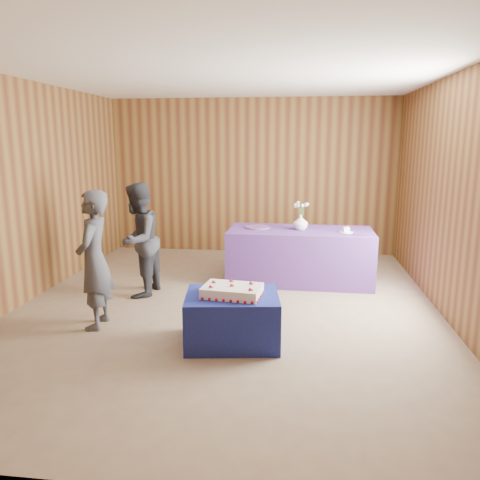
% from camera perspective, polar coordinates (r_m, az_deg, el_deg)
% --- Properties ---
extents(ground, '(6.00, 6.00, 0.00)m').
position_cam_1_polar(ground, '(5.67, -1.67, -8.31)').
color(ground, gray).
rests_on(ground, ground).
extents(room_shell, '(5.04, 6.04, 2.72)m').
position_cam_1_polar(room_shell, '(5.32, -1.79, 10.23)').
color(room_shell, brown).
rests_on(room_shell, ground).
extents(cake_table, '(0.99, 0.82, 0.50)m').
position_cam_1_polar(cake_table, '(4.67, -0.96, -9.57)').
color(cake_table, navy).
rests_on(cake_table, ground).
extents(serving_table, '(2.02, 0.94, 0.75)m').
position_cam_1_polar(serving_table, '(6.67, 7.30, -1.91)').
color(serving_table, '#55338E').
rests_on(serving_table, ground).
extents(sheet_cake, '(0.62, 0.46, 0.13)m').
position_cam_1_polar(sheet_cake, '(4.53, -0.97, -6.22)').
color(sheet_cake, white).
rests_on(sheet_cake, cake_table).
extents(vase, '(0.23, 0.23, 0.21)m').
position_cam_1_polar(vase, '(6.58, 7.40, 2.16)').
color(vase, white).
rests_on(vase, serving_table).
extents(flower_spray, '(0.21, 0.21, 0.16)m').
position_cam_1_polar(flower_spray, '(6.54, 7.46, 4.26)').
color(flower_spray, '#2D7130').
rests_on(flower_spray, vase).
extents(platter, '(0.46, 0.46, 0.02)m').
position_cam_1_polar(platter, '(6.67, 2.15, 1.57)').
color(platter, '#6A468C').
rests_on(platter, serving_table).
extents(plate, '(0.18, 0.18, 0.01)m').
position_cam_1_polar(plate, '(6.49, 12.83, 0.94)').
color(plate, white).
rests_on(plate, serving_table).
extents(cake_slice, '(0.09, 0.08, 0.09)m').
position_cam_1_polar(cake_slice, '(6.48, 12.85, 1.30)').
color(cake_slice, white).
rests_on(cake_slice, plate).
extents(knife, '(0.24, 0.13, 0.00)m').
position_cam_1_polar(knife, '(6.36, 13.85, 0.63)').
color(knife, silver).
rests_on(knife, serving_table).
extents(guest_left, '(0.41, 0.58, 1.48)m').
position_cam_1_polar(guest_left, '(5.16, -17.37, -2.34)').
color(guest_left, '#3D3F48').
rests_on(guest_left, ground).
extents(guest_right, '(0.60, 0.75, 1.46)m').
position_cam_1_polar(guest_right, '(6.09, -12.29, -0.01)').
color(guest_right, '#2F3038').
rests_on(guest_right, ground).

